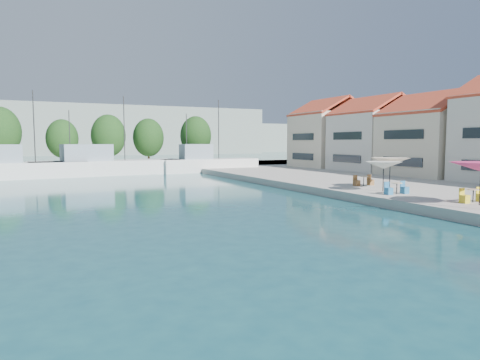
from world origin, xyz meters
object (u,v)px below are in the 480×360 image
trawler_04 (208,164)px  umbrella_cream (390,161)px  trawler_02 (19,169)px  umbrella_white (384,165)px  trawler_03 (106,166)px

trawler_04 → umbrella_cream: (3.18, -30.39, 1.56)m
trawler_02 → umbrella_white: (24.07, -30.14, 1.36)m
trawler_03 → trawler_04: 13.21m
umbrella_white → umbrella_cream: umbrella_cream is taller
umbrella_white → trawler_03: bearing=114.3°
trawler_02 → trawler_03: same height
trawler_02 → umbrella_cream: trawler_02 is taller
trawler_03 → umbrella_white: 35.31m
umbrella_white → trawler_04: bearing=92.3°
trawler_03 → umbrella_cream: 34.95m
umbrella_white → umbrella_cream: bearing=35.3°
trawler_04 → umbrella_white: 31.78m
umbrella_cream → trawler_03: bearing=118.0°
trawler_02 → umbrella_white: 38.60m
trawler_04 → umbrella_white: trawler_04 is taller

